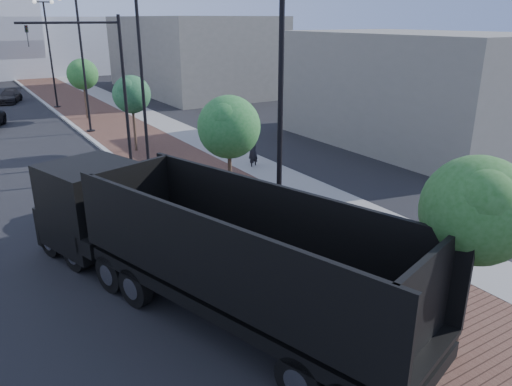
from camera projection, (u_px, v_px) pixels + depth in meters
sidewalk at (108, 115)px, 41.49m from camera, size 7.00×140.00×0.12m
concrete_strip at (138, 112)px, 42.83m from camera, size 2.40×140.00×0.13m
curb at (65, 119)px, 39.75m from camera, size 0.30×140.00×0.14m
dump_truck at (154, 238)px, 14.68m from camera, size 6.69×13.92×3.72m
white_sedan at (91, 207)px, 19.57m from camera, size 2.39×4.33×1.35m
dark_car_far at (9, 97)px, 47.58m from camera, size 3.00×4.48×1.20m
pedestrian at (253, 150)px, 26.59m from camera, size 0.88×0.75×2.03m
streetlight_1 at (277, 141)px, 14.56m from camera, size 1.44×0.56×9.21m
streetlight_2 at (142, 83)px, 24.05m from camera, size 1.72×0.56×9.28m
streetlight_3 at (82, 71)px, 33.75m from camera, size 1.44×0.56×9.21m
streetlight_4 at (50, 54)px, 43.24m from camera, size 1.72×0.56×9.28m
traffic_mast at (107, 75)px, 25.95m from camera, size 5.09×0.20×8.00m
tree_0 at (477, 210)px, 10.50m from camera, size 2.43×2.39×5.13m
tree_1 at (230, 127)px, 19.35m from camera, size 2.53×2.51×5.00m
tree_2 at (132, 95)px, 29.02m from camera, size 2.31×2.25×4.66m
tree_3 at (83, 74)px, 38.59m from camera, size 2.45×2.41×4.84m
commercial_block_ne at (191, 54)px, 54.36m from camera, size 12.00×22.00×8.00m
commercial_block_e at (414, 89)px, 31.53m from camera, size 10.00×16.00×7.00m
utility_cover_1 at (361, 278)px, 15.33m from camera, size 0.50×0.50×0.02m
utility_cover_2 at (206, 183)px, 24.13m from camera, size 0.50×0.50×0.02m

